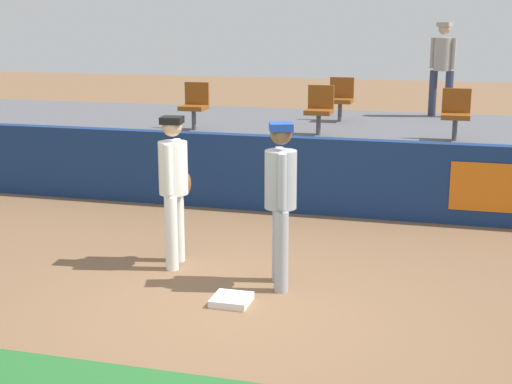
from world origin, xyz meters
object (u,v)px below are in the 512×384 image
object	(u,v)px
seat_back_center	(341,97)
seat_front_left	(195,103)
player_fielder_home	(174,181)
spectator_hooded	(443,62)
player_runner_visitor	(281,194)
seat_front_right	(456,112)
seat_front_center	(320,107)
first_base	(231,300)

from	to	relation	value
seat_back_center	seat_front_left	size ratio (longest dim) A/B	1.00
seat_back_center	seat_front_left	world-z (taller)	same
seat_back_center	player_fielder_home	bearing A→B (deg)	-99.90
spectator_hooded	player_runner_visitor	bearing A→B (deg)	96.58
seat_front_right	seat_front_left	distance (m)	4.53
player_fielder_home	seat_front_right	world-z (taller)	seat_front_right
seat_front_right	spectator_hooded	xyz separation A→B (m)	(-0.31, 3.02, 0.62)
seat_back_center	seat_front_center	bearing A→B (deg)	-92.79
player_fielder_home	seat_front_center	bearing A→B (deg)	160.05
seat_front_right	seat_front_left	size ratio (longest dim) A/B	1.00
first_base	seat_front_center	size ratio (longest dim) A/B	0.48
seat_front_center	player_runner_visitor	bearing A→B (deg)	-84.73
seat_front_right	player_fielder_home	bearing A→B (deg)	-126.89
player_runner_visitor	seat_front_center	world-z (taller)	player_runner_visitor
first_base	player_runner_visitor	xyz separation A→B (m)	(0.38, 0.65, 1.05)
seat_front_left	spectator_hooded	size ratio (longest dim) A/B	0.45
seat_front_center	seat_front_left	world-z (taller)	same
player_fielder_home	first_base	bearing A→B (deg)	38.02
player_runner_visitor	spectator_hooded	world-z (taller)	spectator_hooded
seat_front_right	first_base	bearing A→B (deg)	-112.41
player_runner_visitor	spectator_hooded	size ratio (longest dim) A/B	1.00
first_base	player_fielder_home	distance (m)	1.79
player_fielder_home	spectator_hooded	size ratio (longest dim) A/B	0.98
player_runner_visitor	seat_front_right	bearing A→B (deg)	140.95
seat_front_right	seat_back_center	size ratio (longest dim) A/B	1.00
seat_front_left	player_runner_visitor	bearing A→B (deg)	-60.07
player_fielder_home	seat_back_center	size ratio (longest dim) A/B	2.20
seat_front_center	spectator_hooded	distance (m)	3.65
seat_back_center	seat_front_left	xyz separation A→B (m)	(-2.36, -1.80, -0.00)
player_fielder_home	seat_front_center	world-z (taller)	seat_front_center
player_fielder_home	spectator_hooded	world-z (taller)	spectator_hooded
player_runner_visitor	seat_front_right	xyz separation A→B (m)	(1.83, 4.70, 0.41)
first_base	seat_front_left	xyz separation A→B (m)	(-2.33, 5.35, 1.45)
seat_back_center	seat_front_center	size ratio (longest dim) A/B	1.00
player_runner_visitor	spectator_hooded	xyz separation A→B (m)	(1.51, 7.72, 1.03)
first_base	player_runner_visitor	distance (m)	1.29
player_runner_visitor	seat_front_right	size ratio (longest dim) A/B	2.23
player_fielder_home	player_runner_visitor	world-z (taller)	player_runner_visitor
first_base	seat_front_right	size ratio (longest dim) A/B	0.48
seat_front_center	seat_front_left	distance (m)	2.27
seat_front_left	spectator_hooded	xyz separation A→B (m)	(4.22, 3.02, 0.62)
first_base	seat_front_right	distance (m)	5.96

